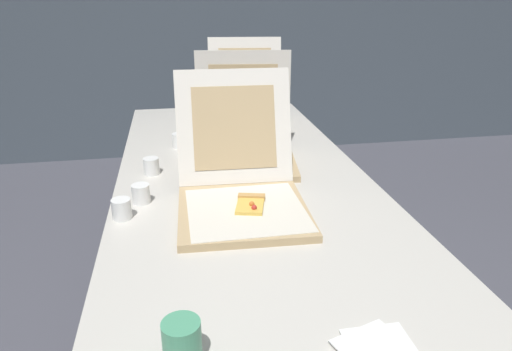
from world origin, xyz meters
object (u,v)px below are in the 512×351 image
pizza_box_middle (245,146)px  cup_white_far (179,140)px  table (243,188)px  cup_white_near_center (141,194)px  pizza_box_back (247,111)px  cup_white_mid (151,166)px  pizza_box_front (241,191)px  cup_white_near_left (122,209)px  cup_printed_front (182,344)px

pizza_box_middle → cup_white_far: pizza_box_middle is taller
table → cup_white_near_center: size_ratio=34.83×
table → pizza_box_back: size_ratio=4.10×
pizza_box_back → cup_white_mid: (-0.44, -0.62, -0.03)m
table → pizza_box_front: bearing=-99.4°
cup_white_far → cup_white_mid: bearing=-110.0°
cup_white_near_left → cup_printed_front: cup_printed_front is taller
pizza_box_middle → cup_white_mid: (-0.35, -0.08, -0.03)m
cup_printed_front → cup_white_mid: bearing=95.0°
cup_white_mid → cup_printed_front: bearing=-85.0°
pizza_box_front → pizza_box_middle: bearing=82.2°
pizza_box_front → cup_white_mid: bearing=132.7°
cup_printed_front → table: bearing=74.6°
pizza_box_middle → cup_printed_front: (-0.27, -1.02, -0.01)m
cup_white_mid → cup_white_near_left: bearing=-102.3°
cup_white_far → cup_printed_front: 1.22m
pizza_box_back → cup_white_far: (-0.34, -0.34, -0.03)m
cup_white_near_center → cup_white_near_left: size_ratio=1.00×
cup_white_mid → cup_printed_front: size_ratio=0.67×
pizza_box_front → cup_white_far: size_ratio=8.64×
table → cup_printed_front: cup_printed_front is taller
cup_white_near_center → cup_white_far: (0.13, 0.52, 0.00)m
pizza_box_front → pizza_box_back: size_ratio=1.02×
pizza_box_front → pizza_box_back: (0.17, 0.95, 0.00)m
cup_white_near_center → cup_white_near_left: 0.11m
cup_white_near_center → cup_white_far: 0.54m
pizza_box_middle → cup_white_near_center: pizza_box_middle is taller
pizza_box_front → cup_white_near_left: bearing=-175.7°
cup_white_far → cup_white_mid: (-0.10, -0.28, 0.00)m
cup_white_far → pizza_box_front: bearing=-74.2°
cup_white_mid → table: bearing=-12.2°
cup_white_near_left → cup_printed_front: 0.62m
pizza_box_middle → table: bearing=-93.9°
pizza_box_back → cup_white_near_center: bearing=-111.7°
pizza_box_middle → cup_white_near_center: bearing=-131.9°
pizza_box_middle → cup_white_near_left: size_ratio=7.14×
pizza_box_front → cup_white_near_center: (-0.30, 0.09, -0.02)m
pizza_box_middle → cup_printed_front: 1.05m
pizza_box_middle → cup_printed_front: size_ratio=4.79×
table → cup_white_near_left: bearing=-145.7°
cup_white_near_center → cup_white_mid: size_ratio=1.00×
pizza_box_back → cup_white_near_left: bearing=-111.5°
table → cup_white_mid: cup_white_mid is taller
table → cup_printed_front: size_ratio=23.36×
cup_white_near_left → cup_white_near_center: bearing=63.2°
cup_white_near_center → cup_white_near_left: bearing=-116.8°
pizza_box_middle → cup_white_near_left: pizza_box_middle is taller
cup_white_near_center → cup_white_far: same height
cup_white_near_center → pizza_box_middle: bearing=40.7°
pizza_box_back → pizza_box_front: bearing=-93.2°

